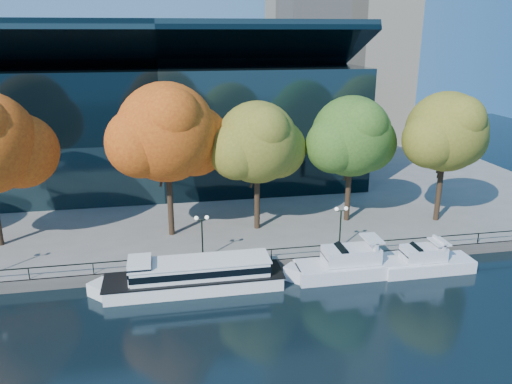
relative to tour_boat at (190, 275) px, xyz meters
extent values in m
plane|color=black|center=(2.23, -1.06, -1.27)|extent=(160.00, 160.00, 0.00)
cube|color=slate|center=(2.23, 35.44, -0.77)|extent=(90.00, 67.00, 1.00)
cube|color=#47443F|center=(2.23, 1.99, -0.77)|extent=(90.00, 0.25, 1.00)
cube|color=black|center=(2.23, 2.19, 0.68)|extent=(88.20, 0.08, 0.08)
cube|color=black|center=(2.23, 2.19, 0.18)|extent=(0.07, 0.07, 0.90)
cube|color=black|center=(-1.77, 30.94, 6.73)|extent=(50.00, 24.00, 16.00)
cube|color=black|center=(-1.77, 26.94, 16.23)|extent=(50.00, 17.14, 7.86)
cube|color=white|center=(0.36, 0.00, -0.71)|extent=(14.17, 3.44, 1.11)
cube|color=black|center=(0.36, 0.00, -0.14)|extent=(14.46, 3.51, 0.12)
cube|color=white|center=(-6.73, 0.00, -0.71)|extent=(2.85, 2.85, 1.11)
cube|color=white|center=(0.87, 0.00, 0.50)|extent=(11.05, 2.82, 1.21)
cube|color=black|center=(0.87, 0.00, 0.55)|extent=(11.20, 2.89, 0.56)
cube|color=white|center=(0.87, 0.00, 1.16)|extent=(11.34, 2.96, 0.10)
cube|color=white|center=(-3.89, 0.00, 0.81)|extent=(1.82, 2.41, 1.82)
cube|color=black|center=(-3.89, 0.00, 1.01)|extent=(1.87, 2.48, 0.71)
cube|color=white|center=(14.21, -0.11, -0.67)|extent=(10.53, 3.01, 1.20)
cube|color=white|center=(8.95, -0.11, -0.67)|extent=(2.30, 2.30, 1.20)
cube|color=white|center=(14.21, -0.11, -0.05)|extent=(10.32, 2.95, 0.08)
cube|color=white|center=(13.68, -0.11, 0.69)|extent=(4.74, 2.26, 1.30)
cube|color=black|center=(12.31, -0.11, 0.79)|extent=(2.07, 2.17, 1.64)
cube|color=white|center=(15.47, -0.11, 1.64)|extent=(0.25, 2.35, 0.80)
cube|color=white|center=(15.47, -0.11, 2.04)|extent=(1.40, 2.35, 0.15)
cube|color=white|center=(20.54, -0.55, -0.72)|extent=(8.17, 2.54, 1.09)
cube|color=white|center=(16.46, -0.55, -0.72)|extent=(2.00, 2.00, 1.09)
cube|color=white|center=(20.54, -0.55, -0.16)|extent=(8.01, 2.49, 0.07)
cube|color=white|center=(20.14, -0.55, 0.50)|extent=(3.68, 1.91, 1.18)
cube|color=black|center=(19.07, -0.55, 0.59)|extent=(1.66, 1.83, 1.37)
cube|color=white|center=(21.52, -0.55, 1.36)|extent=(0.23, 1.98, 0.73)
cube|color=white|center=(21.52, -0.55, 1.45)|extent=(1.27, 1.98, 0.14)
sphere|color=#AD320D|center=(-14.54, 11.28, 8.31)|extent=(6.91, 6.91, 6.91)
cylinder|color=black|center=(-1.22, 9.58, 3.81)|extent=(0.56, 0.56, 8.15)
cylinder|color=black|center=(-0.72, 9.78, 7.01)|extent=(1.27, 1.93, 4.07)
cylinder|color=black|center=(-1.62, 9.28, 6.72)|extent=(1.16, 1.32, 3.64)
sphere|color=#AD320D|center=(-1.22, 9.58, 9.92)|extent=(9.28, 9.28, 9.28)
sphere|color=#AD320D|center=(1.33, 10.98, 8.76)|extent=(6.96, 6.96, 6.96)
sphere|color=#AD320D|center=(-3.54, 8.66, 9.23)|extent=(6.50, 6.50, 6.50)
sphere|color=#AD320D|center=(-0.75, 7.73, 11.55)|extent=(5.57, 5.57, 5.57)
cylinder|color=black|center=(7.36, 9.71, 3.29)|extent=(0.56, 0.56, 7.11)
cylinder|color=black|center=(7.86, 9.91, 6.08)|extent=(1.15, 1.73, 3.56)
cylinder|color=black|center=(6.96, 9.41, 5.82)|extent=(1.05, 1.19, 3.18)
sphere|color=#68661B|center=(7.36, 9.71, 8.62)|extent=(7.97, 7.97, 7.97)
sphere|color=#68661B|center=(9.56, 10.91, 7.62)|extent=(5.98, 5.98, 5.98)
sphere|color=#68661B|center=(5.37, 8.91, 8.02)|extent=(5.58, 5.58, 5.58)
sphere|color=#68661B|center=(7.76, 8.12, 10.01)|extent=(4.78, 4.78, 4.78)
cylinder|color=black|center=(17.15, 10.26, 3.33)|extent=(0.56, 0.56, 7.21)
cylinder|color=black|center=(17.65, 10.46, 6.16)|extent=(1.16, 1.75, 3.61)
cylinder|color=black|center=(16.75, 9.96, 5.91)|extent=(1.06, 1.20, 3.23)
sphere|color=#31591C|center=(17.15, 10.26, 8.74)|extent=(8.18, 8.18, 8.18)
sphere|color=#31591C|center=(19.40, 11.49, 7.72)|extent=(6.13, 6.13, 6.13)
sphere|color=#31591C|center=(15.11, 9.44, 8.12)|extent=(5.72, 5.72, 5.72)
sphere|color=#31591C|center=(17.56, 8.62, 10.17)|extent=(4.91, 4.91, 4.91)
cylinder|color=black|center=(26.52, 8.56, 3.52)|extent=(0.56, 0.56, 7.58)
cylinder|color=black|center=(27.02, 8.76, 6.50)|extent=(1.20, 1.82, 3.79)
cylinder|color=black|center=(26.12, 8.26, 6.23)|extent=(1.10, 1.25, 3.39)
sphere|color=#68661B|center=(26.52, 8.56, 9.20)|extent=(8.09, 8.09, 8.09)
sphere|color=#68661B|center=(28.74, 9.77, 8.19)|extent=(6.06, 6.06, 6.06)
sphere|color=#68661B|center=(24.50, 7.75, 8.60)|extent=(5.66, 5.66, 5.66)
sphere|color=#68661B|center=(26.92, 6.94, 10.62)|extent=(4.85, 4.85, 4.85)
cylinder|color=black|center=(1.34, 3.44, 1.53)|extent=(0.14, 0.14, 3.60)
cube|color=black|center=(1.34, 3.44, 3.38)|extent=(0.90, 0.06, 0.06)
sphere|color=white|center=(0.89, 3.44, 3.58)|extent=(0.36, 0.36, 0.36)
sphere|color=white|center=(1.79, 3.44, 3.58)|extent=(0.36, 0.36, 0.36)
cylinder|color=black|center=(13.93, 3.44, 1.53)|extent=(0.14, 0.14, 3.60)
cube|color=black|center=(13.93, 3.44, 3.38)|extent=(0.90, 0.06, 0.06)
sphere|color=white|center=(13.48, 3.44, 3.58)|extent=(0.36, 0.36, 0.36)
sphere|color=white|center=(14.38, 3.44, 3.58)|extent=(0.36, 0.36, 0.36)
camera|label=1|loc=(-1.32, -36.79, 18.74)|focal=35.00mm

